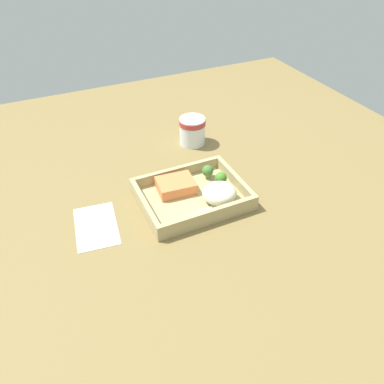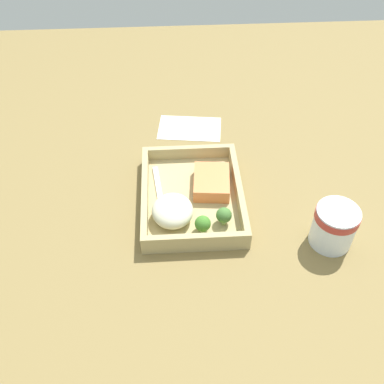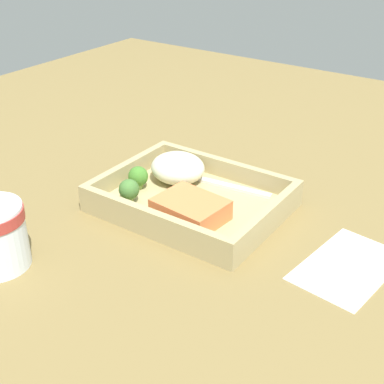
{
  "view_description": "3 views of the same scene",
  "coord_description": "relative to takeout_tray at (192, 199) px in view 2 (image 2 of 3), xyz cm",
  "views": [
    {
      "loc": [
        -30.74,
        -66.18,
        61.1
      ],
      "look_at": [
        0.0,
        0.0,
        2.7
      ],
      "focal_mm": 35.0,
      "sensor_mm": 36.0,
      "label": 1
    },
    {
      "loc": [
        63.39,
        -3.8,
        67.45
      ],
      "look_at": [
        0.0,
        0.0,
        2.7
      ],
      "focal_mm": 42.0,
      "sensor_mm": 36.0,
      "label": 2
    },
    {
      "loc": [
        -39.17,
        56.56,
        40.51
      ],
      "look_at": [
        0.0,
        0.0,
        2.7
      ],
      "focal_mm": 50.0,
      "sensor_mm": 36.0,
      "label": 3
    }
  ],
  "objects": [
    {
      "name": "tray_rim",
      "position": [
        0.0,
        0.0,
        2.06
      ],
      "size": [
        26.12,
        20.24,
        2.93
      ],
      "color": "tan",
      "rests_on": "takeout_tray"
    },
    {
      "name": "mashed_potatoes",
      "position": [
        5.56,
        -4.09,
        2.85
      ],
      "size": [
        8.65,
        8.01,
        4.51
      ],
      "primitive_type": "ellipsoid",
      "color": "beige",
      "rests_on": "takeout_tray"
    },
    {
      "name": "salmon_fillet",
      "position": [
        -2.66,
        4.2,
        2.08
      ],
      "size": [
        9.92,
        8.11,
        2.96
      ],
      "primitive_type": "cube",
      "rotation": [
        0.0,
        0.0,
        -0.09
      ],
      "color": "#EB7E46",
      "rests_on": "takeout_tray"
    },
    {
      "name": "fork",
      "position": [
        -0.26,
        -6.52,
        0.82
      ],
      "size": [
        15.89,
        3.41,
        0.44
      ],
      "color": "silver",
      "rests_on": "takeout_tray"
    },
    {
      "name": "receipt_slip",
      "position": [
        -24.42,
        0.89,
        -0.48
      ],
      "size": [
        11.31,
        16.16,
        0.24
      ],
      "primitive_type": "cube",
      "rotation": [
        0.0,
        0.0,
        -0.13
      ],
      "color": "white",
      "rests_on": "ground_plane"
    },
    {
      "name": "ground_plane",
      "position": [
        0.0,
        0.0,
        -1.6
      ],
      "size": [
        160.0,
        160.0,
        2.0
      ],
      "primitive_type": "cube",
      "color": "olive"
    },
    {
      "name": "broccoli_floret_1",
      "position": [
        7.24,
        5.66,
        2.73
      ],
      "size": [
        3.04,
        3.04,
        3.75
      ],
      "color": "#83A263",
      "rests_on": "takeout_tray"
    },
    {
      "name": "broccoli_floret_2",
      "position": [
        8.99,
        1.48,
        2.63
      ],
      "size": [
        3.08,
        3.08,
        3.65
      ],
      "color": "#85AE5B",
      "rests_on": "takeout_tray"
    },
    {
      "name": "takeout_tray",
      "position": [
        0.0,
        0.0,
        0.0
      ],
      "size": [
        26.12,
        20.24,
        1.2
      ],
      "primitive_type": "cube",
      "color": "tan",
      "rests_on": "ground_plane"
    },
    {
      "name": "paper_cup",
      "position": [
        11.91,
        25.42,
        4.08
      ],
      "size": [
        8.1,
        8.1,
        8.39
      ],
      "color": "white",
      "rests_on": "ground_plane"
    }
  ]
}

